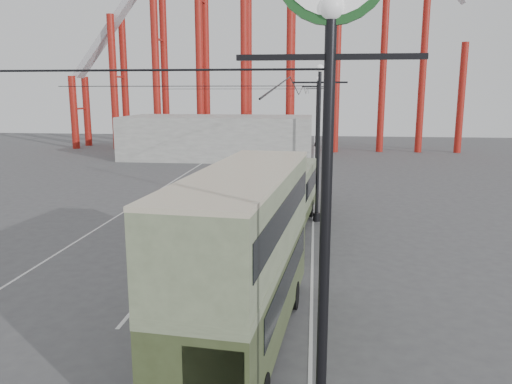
# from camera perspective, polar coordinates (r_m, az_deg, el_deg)

# --- Properties ---
(ground) EXTENTS (160.00, 160.00, 0.00)m
(ground) POSITION_cam_1_polar(r_m,az_deg,el_deg) (15.07, -16.23, -19.97)
(ground) COLOR #48484B
(ground) RESTS_ON ground
(road_markings) EXTENTS (12.52, 120.00, 0.01)m
(road_markings) POSITION_cam_1_polar(r_m,az_deg,el_deg) (33.01, -4.39, -2.26)
(road_markings) COLOR silver
(road_markings) RESTS_ON ground
(lamp_post_near) EXTENTS (3.20, 0.44, 10.80)m
(lamp_post_near) POSITION_cam_1_polar(r_m,az_deg,el_deg) (8.79, 8.39, 12.16)
(lamp_post_near) COLOR black
(lamp_post_near) RESTS_ON ground
(lamp_post_mid) EXTENTS (3.20, 0.44, 9.32)m
(lamp_post_mid) POSITION_cam_1_polar(r_m,az_deg,el_deg) (29.94, 7.12, 5.38)
(lamp_post_mid) COLOR black
(lamp_post_mid) RESTS_ON ground
(lamp_post_far) EXTENTS (3.20, 0.44, 9.32)m
(lamp_post_far) POSITION_cam_1_polar(r_m,az_deg,el_deg) (51.88, 6.99, 7.84)
(lamp_post_far) COLOR black
(lamp_post_far) RESTS_ON ground
(lamp_post_distant) EXTENTS (3.20, 0.44, 9.32)m
(lamp_post_distant) POSITION_cam_1_polar(r_m,az_deg,el_deg) (73.85, 6.94, 8.83)
(lamp_post_distant) COLOR black
(lamp_post_distant) RESTS_ON ground
(fairground_shed) EXTENTS (22.00, 10.00, 5.00)m
(fairground_shed) POSITION_cam_1_polar(r_m,az_deg,el_deg) (60.10, -4.27, 6.27)
(fairground_shed) COLOR gray
(fairground_shed) RESTS_ON ground
(double_decker_bus) EXTENTS (3.47, 10.40, 5.49)m
(double_decker_bus) POSITION_cam_1_polar(r_m,az_deg,el_deg) (15.13, -1.30, -6.57)
(double_decker_bus) COLOR #384223
(double_decker_bus) RESTS_ON ground
(single_decker_green) EXTENTS (3.82, 12.31, 3.42)m
(single_decker_green) POSITION_cam_1_polar(r_m,az_deg,el_deg) (28.03, 3.05, -0.64)
(single_decker_green) COLOR #6C7959
(single_decker_green) RESTS_ON ground
(single_decker_cream) EXTENTS (2.53, 9.43, 2.92)m
(single_decker_cream) POSITION_cam_1_polar(r_m,az_deg,el_deg) (35.55, 2.93, 1.44)
(single_decker_cream) COLOR beige
(single_decker_cream) RESTS_ON ground
(pedestrian) EXTENTS (0.60, 0.40, 1.64)m
(pedestrian) POSITION_cam_1_polar(r_m,az_deg,el_deg) (17.53, -7.86, -11.96)
(pedestrian) COLOR black
(pedestrian) RESTS_ON ground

